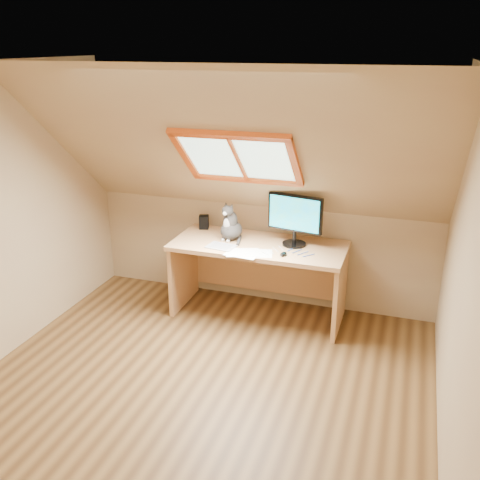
% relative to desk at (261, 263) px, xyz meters
% --- Properties ---
extents(ground, '(3.50, 3.50, 0.00)m').
position_rel_desk_xyz_m(ground, '(-0.09, -1.45, -0.52)').
color(ground, brown).
rests_on(ground, ground).
extents(room_shell, '(3.52, 3.52, 2.41)m').
position_rel_desk_xyz_m(room_shell, '(-0.09, -1.54, 0.91)').
color(room_shell, tan).
rests_on(room_shell, ground).
extents(desk, '(1.63, 0.71, 0.74)m').
position_rel_desk_xyz_m(desk, '(0.00, 0.00, 0.00)').
color(desk, tan).
rests_on(desk, ground).
extents(monitor, '(0.52, 0.22, 0.48)m').
position_rel_desk_xyz_m(monitor, '(0.32, -0.00, 0.50)').
color(monitor, black).
rests_on(monitor, desk).
extents(cat, '(0.26, 0.29, 0.38)m').
position_rel_desk_xyz_m(cat, '(-0.29, -0.03, 0.36)').
color(cat, '#3A3633').
rests_on(cat, desk).
extents(desk_speaker, '(0.12, 0.12, 0.13)m').
position_rel_desk_xyz_m(desk_speaker, '(-0.66, 0.18, 0.29)').
color(desk_speaker, black).
rests_on(desk_speaker, desk).
extents(graphics_tablet, '(0.28, 0.22, 0.01)m').
position_rel_desk_xyz_m(graphics_tablet, '(-0.31, -0.26, 0.23)').
color(graphics_tablet, '#B2B2B7').
rests_on(graphics_tablet, desk).
extents(mouse, '(0.07, 0.10, 0.03)m').
position_rel_desk_xyz_m(mouse, '(0.29, -0.28, 0.24)').
color(mouse, black).
rests_on(mouse, desk).
extents(papers, '(0.35, 0.30, 0.01)m').
position_rel_desk_xyz_m(papers, '(-0.01, -0.33, 0.23)').
color(papers, white).
rests_on(papers, desk).
extents(cables, '(0.51, 0.26, 0.01)m').
position_rel_desk_xyz_m(cables, '(0.32, -0.19, 0.23)').
color(cables, silver).
rests_on(cables, desk).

